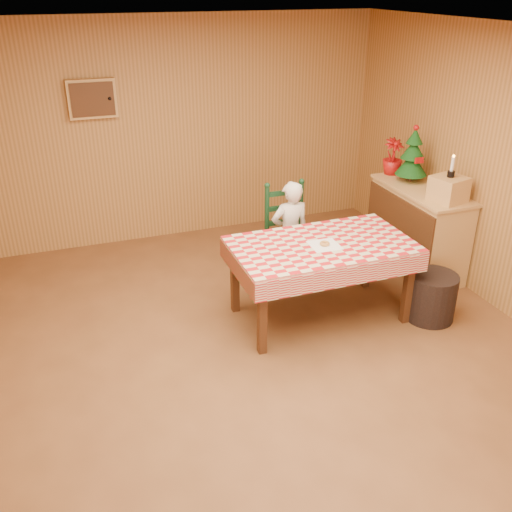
{
  "coord_description": "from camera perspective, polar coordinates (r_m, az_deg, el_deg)",
  "views": [
    {
      "loc": [
        -1.39,
        -3.61,
        2.94
      ],
      "look_at": [
        0.0,
        0.2,
        0.95
      ],
      "focal_mm": 40.0,
      "sensor_mm": 36.0,
      "label": 1
    }
  ],
  "objects": [
    {
      "name": "candle_set",
      "position": [
        5.93,
        18.96,
        8.08
      ],
      "size": [
        0.07,
        0.07,
        0.22
      ],
      "color": "black",
      "rests_on": "crate"
    },
    {
      "name": "dining_table",
      "position": [
        5.24,
        6.58,
        0.46
      ],
      "size": [
        1.66,
        0.96,
        0.77
      ],
      "color": "#4A2813",
      "rests_on": "ground"
    },
    {
      "name": "seated_child",
      "position": [
        5.89,
        3.41,
        2.25
      ],
      "size": [
        0.41,
        0.27,
        1.12
      ],
      "primitive_type": "imported",
      "rotation": [
        0.0,
        0.0,
        3.14
      ],
      "color": "silver",
      "rests_on": "ground"
    },
    {
      "name": "cabin_walls",
      "position": [
        4.51,
        -1.51,
        11.81
      ],
      "size": [
        5.1,
        6.05,
        2.65
      ],
      "color": "#A6733B",
      "rests_on": "ground"
    },
    {
      "name": "ground",
      "position": [
        4.86,
        0.83,
        -11.11
      ],
      "size": [
        6.0,
        6.0,
        0.0
      ],
      "primitive_type": "plane",
      "color": "brown",
      "rests_on": "ground"
    },
    {
      "name": "napkin",
      "position": [
        5.16,
        6.87,
        1.08
      ],
      "size": [
        0.27,
        0.27,
        0.0
      ],
      "primitive_type": "cube",
      "rotation": [
        0.0,
        0.0,
        -0.04
      ],
      "color": "white",
      "rests_on": "dining_table"
    },
    {
      "name": "ladder_chair",
      "position": [
        5.96,
        3.18,
        1.94
      ],
      "size": [
        0.44,
        0.4,
        1.08
      ],
      "color": "black",
      "rests_on": "ground"
    },
    {
      "name": "crate",
      "position": [
        5.99,
        18.7,
        6.36
      ],
      "size": [
        0.36,
        0.36,
        0.25
      ],
      "primitive_type": "cube",
      "rotation": [
        0.0,
        0.0,
        0.23
      ],
      "color": "tan",
      "rests_on": "shelf_unit"
    },
    {
      "name": "donut",
      "position": [
        5.15,
        6.88,
        1.25
      ],
      "size": [
        0.11,
        0.11,
        0.03
      ],
      "primitive_type": "torus",
      "rotation": [
        0.0,
        0.0,
        -0.32
      ],
      "color": "#C08845",
      "rests_on": "napkin"
    },
    {
      "name": "storage_bin",
      "position": [
        5.64,
        17.13,
        -3.91
      ],
      "size": [
        0.47,
        0.47,
        0.46
      ],
      "primitive_type": "cylinder",
      "rotation": [
        0.0,
        0.0,
        -0.03
      ],
      "color": "black",
      "rests_on": "ground"
    },
    {
      "name": "christmas_tree",
      "position": [
        6.43,
        15.4,
        9.59
      ],
      "size": [
        0.34,
        0.34,
        0.62
      ],
      "color": "#4A2813",
      "rests_on": "shelf_unit"
    },
    {
      "name": "shelf_unit",
      "position": [
        6.48,
        15.79,
        2.64
      ],
      "size": [
        0.54,
        1.24,
        0.93
      ],
      "color": "tan",
      "rests_on": "ground"
    },
    {
      "name": "flower_arrangement",
      "position": [
        6.66,
        13.5,
        9.65
      ],
      "size": [
        0.23,
        0.23,
        0.4
      ],
      "primitive_type": "imported",
      "rotation": [
        0.0,
        0.0,
        0.03
      ],
      "color": "#9B0F0E",
      "rests_on": "shelf_unit"
    }
  ]
}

